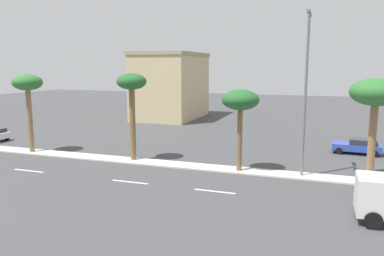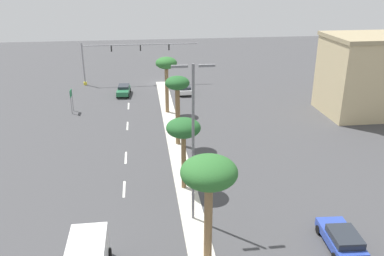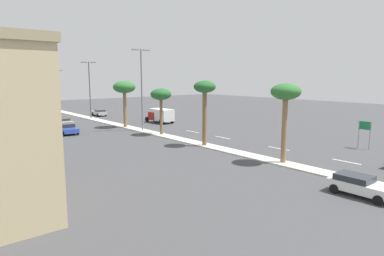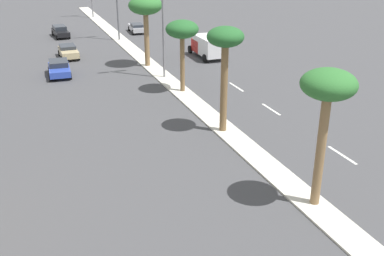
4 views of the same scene
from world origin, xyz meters
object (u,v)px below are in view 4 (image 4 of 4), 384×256
(palm_tree_mid, at_px, (145,7))
(palm_tree_left, at_px, (328,92))
(sedan_silver_inboard, at_px, (137,27))
(sedan_black_rear, at_px, (60,31))
(sedan_blue_far, at_px, (59,68))
(palm_tree_center, at_px, (182,31))
(box_truck, at_px, (208,46))
(sedan_tan_center, at_px, (68,51))
(palm_tree_front, at_px, (225,45))
(street_lamp_mid, at_px, (163,6))

(palm_tree_mid, bearing_deg, palm_tree_left, -89.05)
(palm_tree_left, xyz_separation_m, sedan_silver_inboard, (3.17, 47.20, -5.56))
(palm_tree_mid, bearing_deg, sedan_black_rear, 109.76)
(sedan_blue_far, bearing_deg, palm_tree_center, -43.95)
(sedan_black_rear, xyz_separation_m, box_truck, (14.30, -17.76, 0.57))
(palm_tree_center, distance_m, sedan_tan_center, 18.63)
(palm_tree_left, relative_size, sedan_black_rear, 1.58)
(palm_tree_front, height_order, sedan_tan_center, palm_tree_front)
(sedan_tan_center, bearing_deg, palm_tree_left, -77.79)
(palm_tree_front, relative_size, street_lamp_mid, 0.63)
(palm_tree_mid, xyz_separation_m, sedan_blue_far, (-9.18, 0.00, -5.42))
(sedan_blue_far, relative_size, sedan_silver_inboard, 1.01)
(street_lamp_mid, bearing_deg, palm_tree_center, -87.94)
(sedan_tan_center, xyz_separation_m, box_truck, (14.85, -5.71, 0.59))
(sedan_blue_far, xyz_separation_m, box_truck, (16.68, 1.17, 0.58))
(street_lamp_mid, bearing_deg, palm_tree_front, -91.03)
(street_lamp_mid, distance_m, sedan_blue_far, 12.25)
(street_lamp_mid, relative_size, sedan_silver_inboard, 2.71)
(palm_tree_front, relative_size, palm_tree_center, 1.18)
(palm_tree_center, height_order, box_truck, palm_tree_center)
(palm_tree_mid, bearing_deg, palm_tree_center, -86.86)
(sedan_tan_center, xyz_separation_m, sedan_silver_inboard, (11.01, 10.96, -0.03))
(palm_tree_center, xyz_separation_m, street_lamp_mid, (-0.17, 4.70, 1.45))
(sedan_black_rear, bearing_deg, sedan_tan_center, -92.62)
(sedan_black_rear, distance_m, sedan_tan_center, 12.07)
(palm_tree_left, xyz_separation_m, sedan_blue_far, (-9.66, 29.36, -5.52))
(palm_tree_left, height_order, palm_tree_center, palm_tree_left)
(palm_tree_left, relative_size, palm_tree_mid, 1.01)
(palm_tree_left, bearing_deg, sedan_black_rear, 98.58)
(palm_tree_front, height_order, sedan_blue_far, palm_tree_front)
(palm_tree_center, relative_size, box_truck, 1.10)
(palm_tree_mid, bearing_deg, street_lamp_mid, -85.77)
(palm_tree_center, distance_m, box_truck, 13.28)
(palm_tree_front, xyz_separation_m, sedan_tan_center, (-7.45, 25.66, -5.59))
(palm_tree_left, height_order, sedan_silver_inboard, palm_tree_left)
(sedan_tan_center, relative_size, sedan_blue_far, 0.95)
(sedan_black_rear, bearing_deg, palm_tree_mid, -70.24)
(palm_tree_front, xyz_separation_m, box_truck, (7.41, 19.95, -5.00))
(sedan_silver_inboard, height_order, box_truck, box_truck)
(sedan_silver_inboard, bearing_deg, palm_tree_mid, -101.58)
(sedan_black_rear, bearing_deg, palm_tree_front, -79.64)
(palm_tree_left, xyz_separation_m, palm_tree_mid, (-0.48, 29.36, -0.10))
(palm_tree_mid, relative_size, sedan_tan_center, 1.72)
(palm_tree_front, distance_m, sedan_blue_far, 21.67)
(street_lamp_mid, distance_m, sedan_black_rear, 25.40)
(palm_tree_front, relative_size, sedan_blue_far, 1.69)
(sedan_tan_center, bearing_deg, street_lamp_mid, -56.25)
(palm_tree_center, xyz_separation_m, sedan_blue_far, (-9.69, 9.34, -4.69))
(sedan_black_rear, distance_m, sedan_silver_inboard, 10.52)
(box_truck, bearing_deg, palm_tree_front, -110.37)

